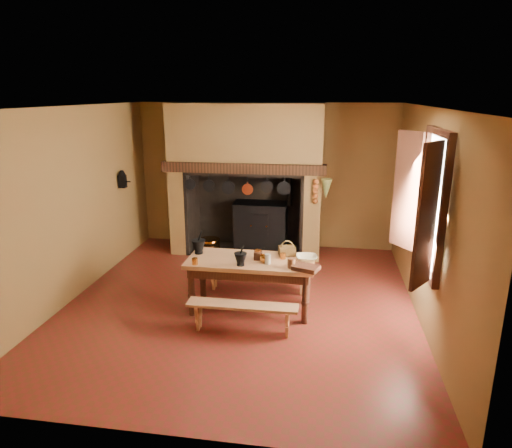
{
  "coord_description": "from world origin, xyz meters",
  "views": [
    {
      "loc": [
        1.16,
        -6.01,
        2.98
      ],
      "look_at": [
        0.19,
        0.3,
        1.13
      ],
      "focal_mm": 32.0,
      "sensor_mm": 36.0,
      "label": 1
    }
  ],
  "objects": [
    {
      "name": "ceiling",
      "position": [
        0.0,
        0.0,
        2.8
      ],
      "size": [
        5.5,
        5.5,
        0.0
      ],
      "primitive_type": "plane",
      "rotation": [
        3.14,
        0.0,
        0.0
      ],
      "color": "silver",
      "rests_on": "back_wall"
    },
    {
      "name": "brass_mug_a",
      "position": [
        -0.52,
        -0.48,
        0.8
      ],
      "size": [
        0.09,
        0.09,
        0.09
      ],
      "primitive_type": "cylinder",
      "rotation": [
        0.0,
        0.0,
        -0.14
      ],
      "color": "#C3782D",
      "rests_on": "work_table"
    },
    {
      "name": "mortar_small",
      "position": [
        0.09,
        -0.42,
        0.86
      ],
      "size": [
        0.17,
        0.17,
        0.29
      ],
      "rotation": [
        0.0,
        0.0,
        -0.29
      ],
      "color": "black",
      "rests_on": "work_table"
    },
    {
      "name": "wall_right",
      "position": [
        2.5,
        0.0,
        1.4
      ],
      "size": [
        0.02,
        5.5,
        2.8
      ],
      "primitive_type": "cube",
      "color": "brown",
      "rests_on": "floor"
    },
    {
      "name": "coffee_grinder",
      "position": [
        0.29,
        -0.15,
        0.83
      ],
      "size": [
        0.16,
        0.12,
        0.18
      ],
      "rotation": [
        0.0,
        0.0,
        0.09
      ],
      "color": "#3A1D12",
      "rests_on": "work_table"
    },
    {
      "name": "mixing_bowl",
      "position": [
        0.95,
        -0.1,
        0.79
      ],
      "size": [
        0.32,
        0.32,
        0.07
      ],
      "primitive_type": "imported",
      "rotation": [
        0.0,
        0.0,
        0.1
      ],
      "color": "beige",
      "rests_on": "work_table"
    },
    {
      "name": "bench_back",
      "position": [
        0.19,
        0.45,
        0.36
      ],
      "size": [
        1.69,
        0.3,
        0.48
      ],
      "color": "#A87E4D",
      "rests_on": "floor"
    },
    {
      "name": "wooden_tray",
      "position": [
        0.96,
        -0.44,
        0.79
      ],
      "size": [
        0.39,
        0.33,
        0.06
      ],
      "primitive_type": "cube",
      "rotation": [
        0.0,
        0.0,
        -0.36
      ],
      "color": "#3A1D12",
      "rests_on": "work_table"
    },
    {
      "name": "onion_string",
      "position": [
        1.0,
        1.79,
        1.33
      ],
      "size": [
        0.12,
        0.1,
        0.46
      ],
      "primitive_type": null,
      "color": "#92461B",
      "rests_on": "chimney_breast"
    },
    {
      "name": "stoneware_crock",
      "position": [
        0.77,
        -0.4,
        0.83
      ],
      "size": [
        0.13,
        0.13,
        0.13
      ],
      "primitive_type": "cylinder",
      "rotation": [
        0.0,
        0.0,
        -0.23
      ],
      "color": "brown",
      "rests_on": "work_table"
    },
    {
      "name": "window",
      "position": [
        2.35,
        -0.4,
        1.7
      ],
      "size": [
        0.39,
        1.75,
        1.76
      ],
      "color": "white",
      "rests_on": "wall_right"
    },
    {
      "name": "floor",
      "position": [
        0.0,
        0.0,
        0.0
      ],
      "size": [
        5.5,
        5.5,
        0.0
      ],
      "primitive_type": "plane",
      "color": "maroon",
      "rests_on": "ground"
    },
    {
      "name": "chimney_breast",
      "position": [
        -0.3,
        2.31,
        1.81
      ],
      "size": [
        2.95,
        0.96,
        2.8
      ],
      "color": "brown",
      "rests_on": "floor"
    },
    {
      "name": "glass_jar",
      "position": [
        0.44,
        -0.31,
        0.83
      ],
      "size": [
        0.1,
        0.1,
        0.14
      ],
      "primitive_type": "cylinder",
      "rotation": [
        0.0,
        0.0,
        -0.24
      ],
      "color": "beige",
      "rests_on": "work_table"
    },
    {
      "name": "hearth_pans",
      "position": [
        -1.05,
        2.22,
        0.09
      ],
      "size": [
        0.51,
        0.62,
        0.2
      ],
      "color": "#C3782D",
      "rests_on": "floor"
    },
    {
      "name": "wall_left",
      "position": [
        -2.5,
        0.0,
        1.4
      ],
      "size": [
        0.02,
        5.5,
        2.8
      ],
      "primitive_type": "cube",
      "color": "brown",
      "rests_on": "floor"
    },
    {
      "name": "mortar_large",
      "position": [
        -0.59,
        -0.05,
        0.87
      ],
      "size": [
        0.2,
        0.2,
        0.34
      ],
      "rotation": [
        0.0,
        0.0,
        0.24
      ],
      "color": "black",
      "rests_on": "work_table"
    },
    {
      "name": "wall_coffee_mill",
      "position": [
        -2.42,
        1.55,
        1.52
      ],
      "size": [
        0.23,
        0.16,
        0.31
      ],
      "color": "black",
      "rests_on": "wall_left"
    },
    {
      "name": "herb_bunch",
      "position": [
        1.18,
        1.79,
        1.38
      ],
      "size": [
        0.2,
        0.2,
        0.35
      ],
      "primitive_type": "cone",
      "rotation": [
        3.14,
        0.0,
        0.0
      ],
      "color": "brown",
      "rests_on": "chimney_breast"
    },
    {
      "name": "wall_front",
      "position": [
        0.0,
        -2.75,
        1.4
      ],
      "size": [
        5.0,
        0.02,
        2.8
      ],
      "primitive_type": "cube",
      "color": "brown",
      "rests_on": "floor"
    },
    {
      "name": "back_wall",
      "position": [
        0.0,
        2.75,
        1.4
      ],
      "size": [
        5.0,
        0.02,
        2.8
      ],
      "primitive_type": "cube",
      "color": "brown",
      "rests_on": "floor"
    },
    {
      "name": "wicker_basket",
      "position": [
        0.66,
        0.07,
        0.83
      ],
      "size": [
        0.27,
        0.22,
        0.22
      ],
      "rotation": [
        0.0,
        0.0,
        0.27
      ],
      "color": "#4B3316",
      "rests_on": "work_table"
    },
    {
      "name": "brass_mug_b",
      "position": [
        0.62,
        -0.08,
        0.8
      ],
      "size": [
        0.09,
        0.09,
        0.08
      ],
      "primitive_type": "cylinder",
      "rotation": [
        0.0,
        0.0,
        0.26
      ],
      "color": "#C3782D",
      "rests_on": "work_table"
    },
    {
      "name": "work_table",
      "position": [
        0.19,
        -0.17,
        0.64
      ],
      "size": [
        1.75,
        0.78,
        0.76
      ],
      "color": "#A87E4D",
      "rests_on": "floor"
    },
    {
      "name": "hanging_pans",
      "position": [
        -0.34,
        1.81,
        1.36
      ],
      "size": [
        1.92,
        0.29,
        0.27
      ],
      "color": "black",
      "rests_on": "chimney_breast"
    },
    {
      "name": "bench_front",
      "position": [
        0.19,
        -0.83,
        0.3
      ],
      "size": [
        1.42,
        0.25,
        0.4
      ],
      "color": "#A87E4D",
      "rests_on": "floor"
    },
    {
      "name": "brass_cup",
      "position": [
        0.39,
        -0.26,
        0.81
      ],
      "size": [
        0.15,
        0.15,
        0.11
      ],
      "primitive_type": "imported",
      "rotation": [
        0.0,
        0.0,
        0.15
      ],
      "color": "#C3782D",
      "rests_on": "work_table"
    },
    {
      "name": "iron_range",
      "position": [
        -0.04,
        2.45,
        0.48
      ],
      "size": [
        1.12,
        0.55,
        1.6
      ],
      "color": "black",
      "rests_on": "floor"
    }
  ]
}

